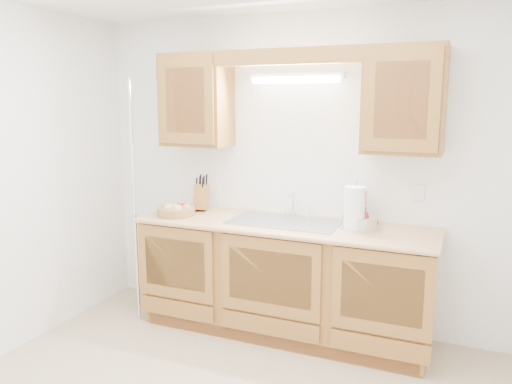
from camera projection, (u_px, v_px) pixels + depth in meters
The scene contains 17 objects.
room at pixel (210, 208), 2.69m from camera, with size 3.52×3.50×2.50m.
base_cabinets at pixel (284, 279), 3.92m from camera, with size 2.20×0.60×0.86m, color #98642C.
countertop at pixel (284, 225), 3.83m from camera, with size 2.30×0.63×0.04m, color #E0B075.
upper_cabinet_left at pixel (197, 100), 4.12m from camera, with size 0.55×0.33×0.75m, color #98642C.
upper_cabinet_right at pixel (404, 100), 3.48m from camera, with size 0.55×0.33×0.75m, color #98642C.
valance at pixel (286, 56), 3.61m from camera, with size 2.20×0.05×0.12m, color #98642C.
fluorescent_fixture at pixel (296, 78), 3.84m from camera, with size 0.76×0.08×0.08m.
sink at pixel (285, 231), 3.86m from camera, with size 0.84×0.46×0.36m.
wire_shelf_pole at pixel (135, 204), 4.05m from camera, with size 0.03×0.03×2.00m, color silver.
outlet_plate at pixel (419, 193), 3.70m from camera, with size 0.08×0.01×0.12m, color white.
fruit_basket at pixel (176, 210), 4.08m from camera, with size 0.31×0.31×0.10m.
knife_block at pixel (201, 197), 4.25m from camera, with size 0.15×0.20×0.32m.
orange_canister at pixel (360, 206), 3.78m from camera, with size 0.10×0.10×0.26m.
soap_bottle at pixel (359, 211), 3.74m from camera, with size 0.10×0.10×0.21m, color #2676C2.
sponge at pixel (370, 222), 3.82m from camera, with size 0.13×0.10×0.02m.
paper_towel at pixel (354, 209), 3.59m from camera, with size 0.18×0.18×0.38m.
apple_bowl at pixel (360, 221), 3.65m from camera, with size 0.25×0.25×0.13m.
Camera 1 is at (1.26, -2.33, 1.82)m, focal length 35.00 mm.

